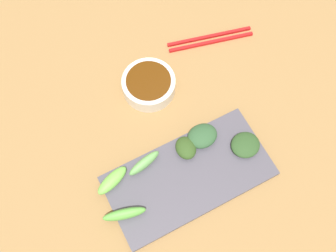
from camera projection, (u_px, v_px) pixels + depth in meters
name	position (u px, v px, depth m)	size (l,w,h in m)	color
tabletop	(177.00, 144.00, 0.97)	(2.10, 2.10, 0.02)	olive
sauce_bowl	(149.00, 84.00, 0.99)	(0.13, 0.13, 0.04)	silver
serving_plate	(189.00, 176.00, 0.92)	(0.19, 0.38, 0.01)	#4A4854
broccoli_leafy_0	(202.00, 136.00, 0.94)	(0.06, 0.07, 0.03)	#2D5230
broccoli_stalk_1	(144.00, 163.00, 0.91)	(0.02, 0.09, 0.03)	#66A557
broccoli_leafy_2	(245.00, 145.00, 0.93)	(0.06, 0.07, 0.02)	#2A4923
broccoli_stalk_3	(112.00, 180.00, 0.90)	(0.03, 0.08, 0.03)	#6DBA48
broccoli_leafy_4	(186.00, 148.00, 0.92)	(0.06, 0.05, 0.03)	#2D4A1D
broccoli_stalk_5	(124.00, 214.00, 0.86)	(0.02, 0.10, 0.03)	#5DAE45
chopsticks	(210.00, 39.00, 1.07)	(0.08, 0.23, 0.01)	red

